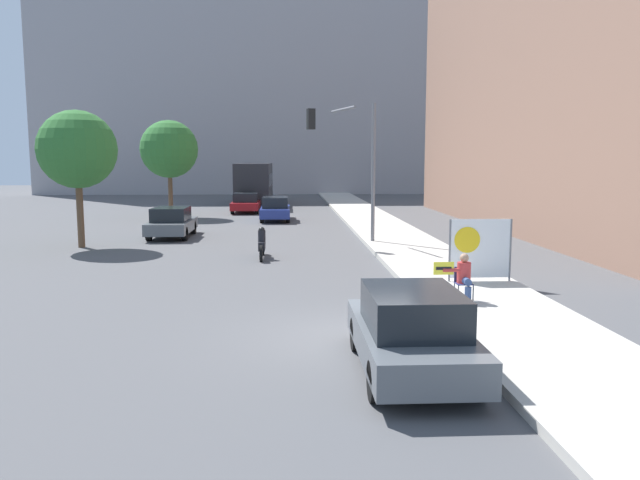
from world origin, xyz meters
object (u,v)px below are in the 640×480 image
object	(u,v)px
car_on_road_midblock	(275,209)
motorcycle_on_road	(262,245)
seated_protester	(464,276)
car_on_road_nearest	(172,222)
protest_banner	(480,248)
parked_car_curbside	(411,332)
city_bus_on_road	(255,181)
traffic_light_pole	(351,149)
car_on_road_distant	(246,203)
street_tree_near_curb	(77,150)
street_tree_midblock	(169,149)

from	to	relation	value
car_on_road_midblock	motorcycle_on_road	xyz separation A→B (m)	(-0.24, -14.58, -0.20)
seated_protester	car_on_road_midblock	size ratio (longest dim) A/B	0.26
car_on_road_nearest	car_on_road_midblock	distance (m)	9.30
car_on_road_nearest	protest_banner	bearing A→B (deg)	-48.08
parked_car_curbside	city_bus_on_road	xyz separation A→B (m)	(-4.69, 40.65, 1.20)
seated_protester	car_on_road_nearest	size ratio (longest dim) A/B	0.28
traffic_light_pole	car_on_road_nearest	distance (m)	9.49
car_on_road_distant	parked_car_curbside	bearing A→B (deg)	-81.51
car_on_road_distant	street_tree_near_curb	size ratio (longest dim) A/B	0.79
car_on_road_distant	car_on_road_midblock	bearing A→B (deg)	-70.04
seated_protester	street_tree_near_curb	bearing A→B (deg)	157.98
street_tree_near_curb	city_bus_on_road	bearing A→B (deg)	76.03
parked_car_curbside	street_tree_near_curb	bearing A→B (deg)	123.61
car_on_road_midblock	car_on_road_distant	distance (m)	6.31
car_on_road_midblock	street_tree_midblock	bearing A→B (deg)	159.43
protest_banner	street_tree_midblock	size ratio (longest dim) A/B	0.30
motorcycle_on_road	seated_protester	bearing A→B (deg)	-57.21
seated_protester	parked_car_curbside	size ratio (longest dim) A/B	0.29
car_on_road_nearest	city_bus_on_road	world-z (taller)	city_bus_on_road
car_on_road_nearest	city_bus_on_road	distance (m)	21.42
car_on_road_nearest	street_tree_near_curb	xyz separation A→B (m)	(-3.18, -3.25, 3.36)
parked_car_curbside	street_tree_near_curb	distance (m)	19.75
city_bus_on_road	street_tree_near_curb	distance (m)	25.28
parked_car_curbside	street_tree_near_curb	size ratio (longest dim) A/B	0.73
motorcycle_on_road	street_tree_midblock	xyz separation A→B (m)	(-6.48, 17.10, 3.80)
seated_protester	traffic_light_pole	xyz separation A→B (m)	(-1.65, 11.44, 3.31)
car_on_road_nearest	street_tree_near_curb	size ratio (longest dim) A/B	0.75
seated_protester	car_on_road_nearest	xyz separation A→B (m)	(-9.83, 14.83, -0.09)
traffic_light_pole	parked_car_curbside	distance (m)	16.43
parked_car_curbside	motorcycle_on_road	xyz separation A→B (m)	(-3.06, 12.86, -0.22)
motorcycle_on_road	street_tree_midblock	world-z (taller)	street_tree_midblock
traffic_light_pole	car_on_road_midblock	bearing A→B (deg)	106.69
street_tree_near_curb	street_tree_midblock	size ratio (longest dim) A/B	0.93
seated_protester	car_on_road_nearest	world-z (taller)	car_on_road_nearest
car_on_road_distant	motorcycle_on_road	bearing A→B (deg)	-84.67
traffic_light_pole	car_on_road_midblock	distance (m)	12.35
seated_protester	car_on_road_midblock	distance (m)	23.37
car_on_road_nearest	car_on_road_midblock	size ratio (longest dim) A/B	0.95
parked_car_curbside	street_tree_midblock	bearing A→B (deg)	107.66
city_bus_on_road	street_tree_midblock	size ratio (longest dim) A/B	1.94
protest_banner	car_on_road_distant	distance (m)	27.50
traffic_light_pole	street_tree_near_curb	xyz separation A→B (m)	(-11.36, 0.14, -0.05)
traffic_light_pole	street_tree_near_curb	bearing A→B (deg)	179.30
seated_protester	traffic_light_pole	size ratio (longest dim) A/B	0.20
parked_car_curbside	car_on_road_midblock	distance (m)	27.58
protest_banner	street_tree_midblock	xyz separation A→B (m)	(-12.96, 22.77, 3.19)
parked_car_curbside	city_bus_on_road	distance (m)	40.94
protest_banner	city_bus_on_road	xyz separation A→B (m)	(-8.12, 33.46, 0.81)
car_on_road_nearest	city_bus_on_road	size ratio (longest dim) A/B	0.36
seated_protester	city_bus_on_road	xyz separation A→B (m)	(-6.93, 36.02, 1.13)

